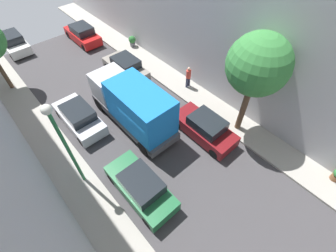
# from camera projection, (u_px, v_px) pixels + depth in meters

# --- Properties ---
(ground) EXTENTS (32.00, 32.00, 0.00)m
(ground) POSITION_uv_depth(u_px,v_px,m) (149.00, 137.00, 15.21)
(ground) COLOR #423F42
(sidewalk_left) EXTENTS (2.00, 44.00, 0.15)m
(sidewalk_left) POSITION_uv_depth(u_px,v_px,m) (78.00, 183.00, 12.97)
(sidewalk_left) COLOR #A8A399
(sidewalk_left) RESTS_ON ground
(sidewalk_right) EXTENTS (2.00, 44.00, 0.15)m
(sidewalk_right) POSITION_uv_depth(u_px,v_px,m) (202.00, 100.00, 17.33)
(sidewalk_right) COLOR #A8A399
(sidewalk_right) RESTS_ON ground
(parked_car_left_1) EXTENTS (1.78, 4.20, 1.57)m
(parked_car_left_1) POSITION_uv_depth(u_px,v_px,m) (141.00, 187.00, 12.14)
(parked_car_left_1) COLOR #1E6638
(parked_car_left_1) RESTS_ON ground
(parked_car_left_2) EXTENTS (1.78, 4.20, 1.57)m
(parked_car_left_2) POSITION_uv_depth(u_px,v_px,m) (79.00, 117.00, 15.34)
(parked_car_left_2) COLOR silver
(parked_car_left_2) RESTS_ON ground
(parked_car_left_3) EXTENTS (1.78, 4.20, 1.57)m
(parked_car_left_3) POSITION_uv_depth(u_px,v_px,m) (13.00, 43.00, 21.39)
(parked_car_left_3) COLOR white
(parked_car_left_3) RESTS_ON ground
(parked_car_right_1) EXTENTS (1.78, 4.20, 1.57)m
(parked_car_right_1) POSITION_uv_depth(u_px,v_px,m) (205.00, 128.00, 14.75)
(parked_car_right_1) COLOR maroon
(parked_car_right_1) RESTS_ON ground
(parked_car_right_2) EXTENTS (1.78, 4.20, 1.57)m
(parked_car_right_2) POSITION_uv_depth(u_px,v_px,m) (126.00, 67.00, 18.91)
(parked_car_right_2) COLOR gray
(parked_car_right_2) RESTS_ON ground
(parked_car_right_3) EXTENTS (1.78, 4.20, 1.57)m
(parked_car_right_3) POSITION_uv_depth(u_px,v_px,m) (83.00, 34.00, 22.36)
(parked_car_right_3) COLOR red
(parked_car_right_3) RESTS_ON ground
(delivery_truck) EXTENTS (2.26, 6.60, 3.38)m
(delivery_truck) POSITION_uv_depth(u_px,v_px,m) (133.00, 105.00, 14.55)
(delivery_truck) COLOR #4C4C51
(delivery_truck) RESTS_ON ground
(pedestrian) EXTENTS (0.40, 0.36, 1.72)m
(pedestrian) POSITION_uv_depth(u_px,v_px,m) (188.00, 76.00, 17.57)
(pedestrian) COLOR #2D334C
(pedestrian) RESTS_ON sidewalk_right
(street_tree_1) EXTENTS (3.31, 3.31, 6.45)m
(street_tree_1) POSITION_uv_depth(u_px,v_px,m) (258.00, 65.00, 11.95)
(street_tree_1) COLOR brown
(street_tree_1) RESTS_ON sidewalk_right
(potted_plant_1) EXTENTS (0.64, 0.64, 0.96)m
(potted_plant_1) POSITION_uv_depth(u_px,v_px,m) (132.00, 41.00, 21.68)
(potted_plant_1) COLOR slate
(potted_plant_1) RESTS_ON sidewalk_right
(lamp_post) EXTENTS (0.44, 0.44, 5.62)m
(lamp_post) POSITION_uv_depth(u_px,v_px,m) (62.00, 137.00, 10.29)
(lamp_post) COLOR #26723F
(lamp_post) RESTS_ON sidewalk_left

